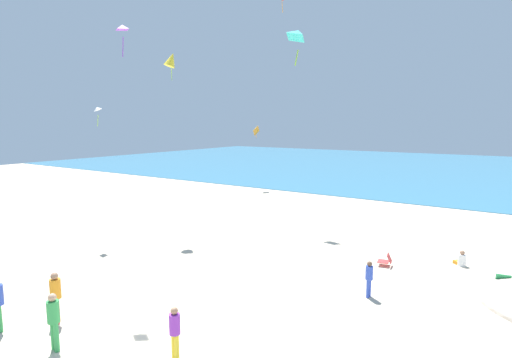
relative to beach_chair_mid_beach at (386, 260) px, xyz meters
The scene contains 14 objects.
ground_plane 4.01m from the beach_chair_mid_beach, behind, with size 120.00×120.00×0.00m, color beige.
ocean_water 45.84m from the beach_chair_mid_beach, 95.01° to the left, with size 120.00×60.00×0.05m, color teal.
beach_chair_mid_beach is the anchor object (origin of this frame).
beach_chair_near_camera 4.68m from the beach_chair_mid_beach, ahead, with size 0.62×0.68×0.63m.
person_0 13.79m from the beach_chair_mid_beach, 123.24° to the right, with size 0.49×0.49×1.75m.
person_3 3.53m from the beach_chair_mid_beach, 34.47° to the left, with size 0.65×0.62×0.74m.
person_4 13.87m from the beach_chair_mid_beach, 115.82° to the right, with size 0.38×0.38×1.74m.
person_5 3.85m from the beach_chair_mid_beach, 83.67° to the right, with size 0.30×0.30×1.41m.
person_7 11.24m from the beach_chair_mid_beach, 104.17° to the right, with size 0.39×0.39×1.57m.
kite_orange 24.08m from the beach_chair_mid_beach, 138.48° to the left, with size 0.41×1.06×1.29m.
kite_white 17.21m from the beach_chair_mid_beach, 164.08° to the right, with size 0.63×0.62×1.11m.
kite_yellow 16.36m from the beach_chair_mid_beach, behind, with size 1.09×1.12×1.70m.
kite_teal 12.17m from the beach_chair_mid_beach, 91.52° to the right, with size 0.75×0.72×0.99m.
kite_purple 15.14m from the beach_chair_mid_beach, 137.47° to the right, with size 0.55×0.41×1.22m.
Camera 1 is at (8.97, -8.26, 6.59)m, focal length 28.39 mm.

